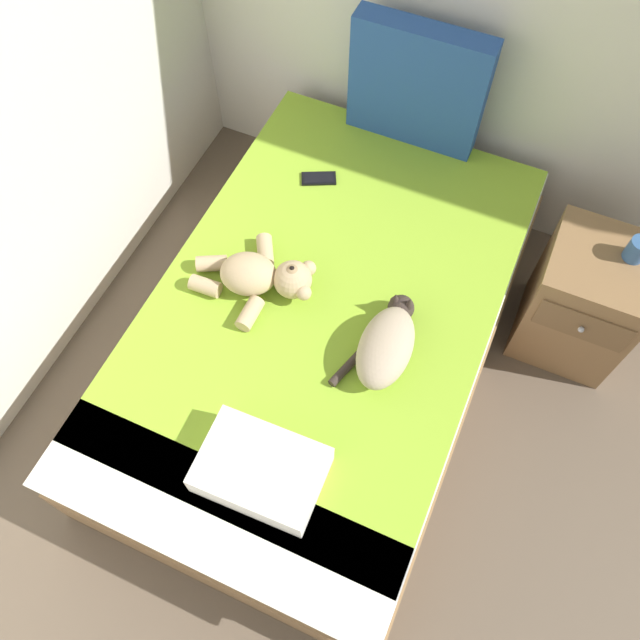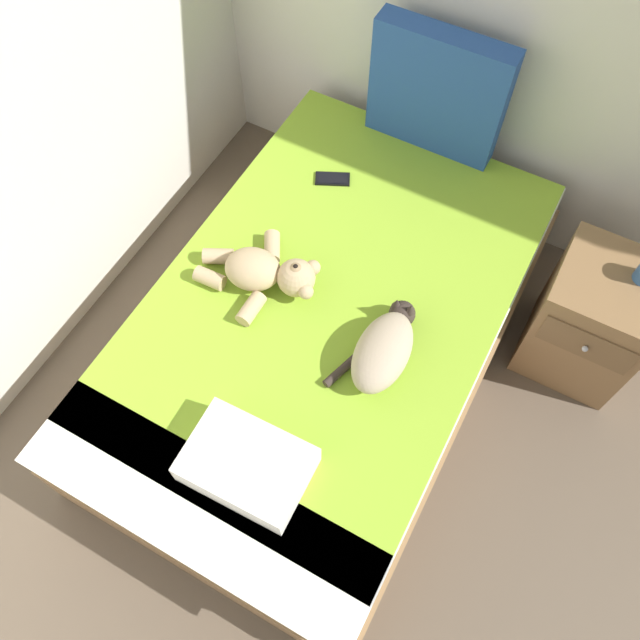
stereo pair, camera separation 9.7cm
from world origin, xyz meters
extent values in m
cube|color=olive|center=(1.10, 3.24, 0.15)|extent=(1.30, 2.09, 0.31)
cube|color=white|center=(1.10, 3.24, 0.39)|extent=(1.26, 2.02, 0.17)
cube|color=#8CB72D|center=(1.10, 3.30, 0.49)|extent=(1.25, 1.88, 0.02)
cube|color=silver|center=(1.10, 2.36, 0.49)|extent=(1.25, 0.33, 0.02)
cube|color=#264C99|center=(1.10, 4.21, 0.77)|extent=(0.57, 0.11, 0.54)
ellipsoid|color=tan|center=(1.39, 3.12, 0.57)|extent=(0.21, 0.35, 0.15)
sphere|color=#332823|center=(1.38, 3.31, 0.55)|extent=(0.10, 0.10, 0.10)
cone|color=#332823|center=(1.36, 3.31, 0.60)|extent=(0.04, 0.04, 0.04)
cone|color=#332823|center=(1.41, 3.31, 0.60)|extent=(0.04, 0.04, 0.04)
cylinder|color=#332823|center=(1.29, 3.01, 0.51)|extent=(0.08, 0.16, 0.03)
ellipsoid|color=#332823|center=(1.43, 3.21, 0.52)|extent=(0.06, 0.10, 0.04)
ellipsoid|color=tan|center=(0.80, 3.20, 0.57)|extent=(0.26, 0.23, 0.15)
sphere|color=tan|center=(0.97, 3.24, 0.57)|extent=(0.15, 0.15, 0.15)
sphere|color=#9E7F58|center=(0.97, 3.24, 0.62)|extent=(0.06, 0.06, 0.06)
sphere|color=black|center=(0.97, 3.24, 0.65)|extent=(0.02, 0.02, 0.02)
sphere|color=tan|center=(1.00, 3.31, 0.58)|extent=(0.06, 0.06, 0.06)
sphere|color=tan|center=(1.03, 3.20, 0.58)|extent=(0.06, 0.06, 0.06)
cylinder|color=tan|center=(0.80, 3.35, 0.53)|extent=(0.12, 0.14, 0.06)
cylinder|color=tan|center=(0.63, 3.21, 0.53)|extent=(0.13, 0.11, 0.06)
cylinder|color=tan|center=(0.87, 3.07, 0.53)|extent=(0.06, 0.13, 0.06)
cylinder|color=tan|center=(0.66, 3.11, 0.53)|extent=(0.12, 0.07, 0.06)
cube|color=black|center=(0.83, 3.80, 0.50)|extent=(0.16, 0.13, 0.01)
cube|color=black|center=(0.83, 3.80, 0.51)|extent=(0.14, 0.11, 0.00)
cube|color=white|center=(1.18, 2.55, 0.55)|extent=(0.41, 0.29, 0.11)
cube|color=olive|center=(2.04, 3.80, 0.29)|extent=(0.42, 0.42, 0.59)
cube|color=brown|center=(2.04, 3.59, 0.42)|extent=(0.36, 0.01, 0.16)
sphere|color=#B2B2B7|center=(2.04, 3.57, 0.42)|extent=(0.02, 0.02, 0.02)
camera|label=1|loc=(1.60, 2.07, 2.61)|focal=36.19mm
camera|label=2|loc=(1.69, 2.11, 2.61)|focal=36.19mm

